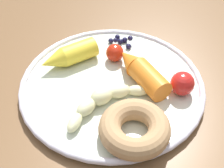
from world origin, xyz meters
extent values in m
cube|color=brown|center=(0.00, 0.00, 0.71)|extent=(0.91, 0.80, 0.03)
cube|color=brown|center=(0.40, 0.34, 0.35)|extent=(0.05, 0.05, 0.70)
cylinder|color=silver|center=(-0.05, -0.04, 0.73)|extent=(0.33, 0.33, 0.01)
torus|color=silver|center=(-0.05, -0.04, 0.74)|extent=(0.35, 0.35, 0.01)
ellipsoid|color=beige|center=(-0.03, -0.09, 0.75)|extent=(0.05, 0.04, 0.02)
ellipsoid|color=beige|center=(-0.06, -0.08, 0.75)|extent=(0.05, 0.04, 0.02)
ellipsoid|color=beige|center=(-0.09, -0.07, 0.75)|extent=(0.04, 0.03, 0.03)
ellipsoid|color=beige|center=(-0.13, -0.08, 0.75)|extent=(0.05, 0.04, 0.02)
ellipsoid|color=beige|center=(-0.16, -0.10, 0.75)|extent=(0.04, 0.04, 0.02)
cylinder|color=orange|center=(0.00, -0.09, 0.76)|extent=(0.05, 0.08, 0.04)
cone|color=orange|center=(0.00, -0.02, 0.76)|extent=(0.04, 0.05, 0.04)
cylinder|color=yellow|center=(-0.07, 0.05, 0.76)|extent=(0.07, 0.04, 0.04)
cone|color=yellow|center=(-0.13, 0.05, 0.76)|extent=(0.05, 0.04, 0.04)
torus|color=tan|center=(-0.09, -0.16, 0.76)|extent=(0.13, 0.13, 0.04)
sphere|color=#191638|center=(0.04, 0.05, 0.74)|extent=(0.01, 0.01, 0.01)
sphere|color=#191638|center=(0.03, 0.07, 0.74)|extent=(0.01, 0.01, 0.01)
sphere|color=#191638|center=(0.01, 0.06, 0.74)|extent=(0.01, 0.01, 0.01)
sphere|color=#191638|center=(0.03, 0.05, 0.74)|extent=(0.01, 0.01, 0.01)
sphere|color=#191638|center=(0.04, 0.03, 0.74)|extent=(0.01, 0.01, 0.01)
sphere|color=#191638|center=(0.05, 0.04, 0.75)|extent=(0.01, 0.01, 0.01)
sphere|color=#191638|center=(0.02, 0.05, 0.75)|extent=(0.01, 0.01, 0.01)
sphere|color=red|center=(-0.01, 0.01, 0.76)|extent=(0.04, 0.04, 0.04)
sphere|color=red|center=(0.04, -0.13, 0.76)|extent=(0.04, 0.04, 0.04)
camera|label=1|loc=(-0.28, -0.40, 1.16)|focal=51.06mm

